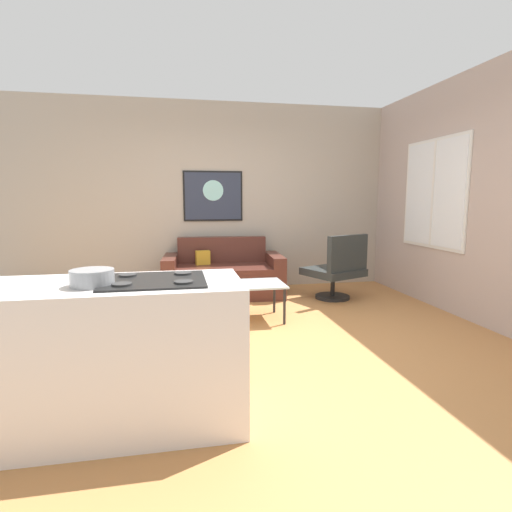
% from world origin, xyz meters
% --- Properties ---
extents(ground, '(6.40, 6.40, 0.04)m').
position_xyz_m(ground, '(0.00, 0.00, -0.02)').
color(ground, '#BE7E46').
extents(back_wall, '(6.40, 0.05, 2.80)m').
position_xyz_m(back_wall, '(0.00, 2.42, 1.40)').
color(back_wall, '#B1A696').
rests_on(back_wall, ground).
extents(right_wall, '(0.05, 6.40, 2.80)m').
position_xyz_m(right_wall, '(2.62, 0.30, 1.40)').
color(right_wall, '#B6A299').
rests_on(right_wall, ground).
extents(couch, '(1.70, 0.95, 0.81)m').
position_xyz_m(couch, '(-0.00, 1.90, 0.28)').
color(couch, '#4E261E').
rests_on(couch, ground).
extents(coffee_table, '(0.86, 0.57, 0.42)m').
position_xyz_m(coffee_table, '(0.13, 0.65, 0.39)').
color(coffee_table, silver).
rests_on(coffee_table, ground).
extents(armchair, '(0.88, 0.87, 0.90)m').
position_xyz_m(armchair, '(1.50, 1.34, 0.43)').
color(armchair, black).
rests_on(armchair, ground).
extents(kitchen_counter, '(1.62, 0.70, 0.91)m').
position_xyz_m(kitchen_counter, '(-1.05, -1.33, 0.44)').
color(kitchen_counter, white).
rests_on(kitchen_counter, ground).
extents(mixing_bowl, '(0.24, 0.24, 0.09)m').
position_xyz_m(mixing_bowl, '(-1.10, -1.39, 0.93)').
color(mixing_bowl, '#909498').
rests_on(mixing_bowl, kitchen_counter).
extents(wall_painting, '(0.89, 0.03, 0.75)m').
position_xyz_m(wall_painting, '(-0.09, 2.38, 1.42)').
color(wall_painting, black).
extents(window, '(0.03, 1.27, 1.38)m').
position_xyz_m(window, '(2.59, 0.90, 1.44)').
color(window, silver).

